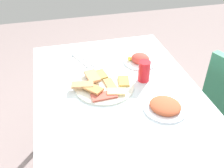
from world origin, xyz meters
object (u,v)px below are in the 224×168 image
(fork, at_px, (80,60))
(spoon, at_px, (86,60))
(soda_can, at_px, (144,71))
(salad_plate_greens, at_px, (165,106))
(paper_napkin, at_px, (83,61))
(pide_platter, at_px, (103,85))
(salad_plate_rice, at_px, (140,60))
(dining_table, at_px, (117,101))

(fork, relative_size, spoon, 1.04)
(soda_can, bearing_deg, salad_plate_greens, 4.38)
(salad_plate_greens, bearing_deg, paper_napkin, -149.67)
(pide_platter, xyz_separation_m, salad_plate_rice, (-0.20, 0.28, 0.01))
(salad_plate_greens, xyz_separation_m, spoon, (-0.55, -0.31, -0.01))
(pide_platter, relative_size, soda_can, 2.86)
(salad_plate_rice, xyz_separation_m, paper_napkin, (-0.11, -0.35, -0.02))
(pide_platter, height_order, spoon, pide_platter)
(salad_plate_rice, height_order, fork, salad_plate_rice)
(salad_plate_rice, relative_size, fork, 1.06)
(salad_plate_greens, xyz_separation_m, salad_plate_rice, (-0.45, 0.02, 0.00))
(salad_plate_greens, xyz_separation_m, soda_can, (-0.26, -0.02, 0.05))
(salad_plate_greens, height_order, salad_plate_rice, salad_plate_rice)
(pide_platter, bearing_deg, spoon, -170.82)
(fork, bearing_deg, salad_plate_rice, 51.27)
(soda_can, bearing_deg, fork, -132.51)
(dining_table, xyz_separation_m, soda_can, (-0.05, 0.17, 0.14))
(spoon, bearing_deg, paper_napkin, -114.34)
(salad_plate_rice, bearing_deg, paper_napkin, -106.75)
(pide_platter, distance_m, salad_plate_rice, 0.35)
(dining_table, height_order, paper_napkin, paper_napkin)
(soda_can, distance_m, fork, 0.44)
(salad_plate_rice, relative_size, spoon, 1.10)
(pide_platter, height_order, paper_napkin, pide_platter)
(dining_table, distance_m, spoon, 0.37)
(soda_can, height_order, paper_napkin, soda_can)
(dining_table, xyz_separation_m, pide_platter, (-0.04, -0.07, 0.09))
(spoon, bearing_deg, dining_table, -5.59)
(dining_table, height_order, salad_plate_rice, salad_plate_rice)
(fork, bearing_deg, spoon, 67.24)
(pide_platter, bearing_deg, salad_plate_rice, 125.46)
(paper_napkin, height_order, fork, fork)
(salad_plate_greens, height_order, paper_napkin, salad_plate_greens)
(dining_table, relative_size, salad_plate_rice, 5.73)
(paper_napkin, bearing_deg, pide_platter, 12.44)
(soda_can, xyz_separation_m, spoon, (-0.30, -0.29, -0.06))
(salad_plate_rice, bearing_deg, pide_platter, -54.54)
(salad_plate_rice, bearing_deg, spoon, -107.61)
(spoon, bearing_deg, salad_plate_rice, 48.05)
(dining_table, distance_m, salad_plate_greens, 0.30)
(soda_can, bearing_deg, paper_napkin, -134.15)
(soda_can, bearing_deg, salad_plate_rice, 166.80)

